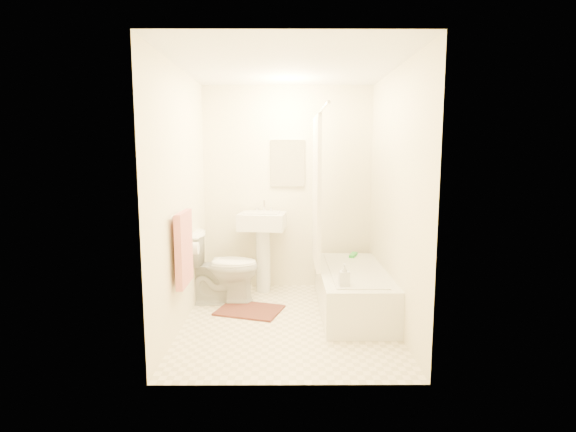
{
  "coord_description": "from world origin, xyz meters",
  "views": [
    {
      "loc": [
        -0.02,
        -4.17,
        1.63
      ],
      "look_at": [
        0.0,
        0.25,
        1.0
      ],
      "focal_mm": 28.0,
      "sensor_mm": 36.0,
      "label": 1
    }
  ],
  "objects_px": {
    "bathtub": "(352,290)",
    "soap_bottle": "(344,275)",
    "toilet": "(222,267)",
    "bath_mat": "(249,310)",
    "sink": "(263,249)"
  },
  "relations": [
    {
      "from": "toilet",
      "to": "soap_bottle",
      "type": "distance_m",
      "value": 1.49
    },
    {
      "from": "soap_bottle",
      "to": "sink",
      "type": "bearing_deg",
      "value": 123.4
    },
    {
      "from": "toilet",
      "to": "bathtub",
      "type": "distance_m",
      "value": 1.42
    },
    {
      "from": "bathtub",
      "to": "bath_mat",
      "type": "xyz_separation_m",
      "value": [
        -1.06,
        -0.01,
        -0.21
      ]
    },
    {
      "from": "sink",
      "to": "toilet",
      "type": "bearing_deg",
      "value": -132.45
    },
    {
      "from": "sink",
      "to": "soap_bottle",
      "type": "height_order",
      "value": "sink"
    },
    {
      "from": "bathtub",
      "to": "bath_mat",
      "type": "bearing_deg",
      "value": -179.24
    },
    {
      "from": "sink",
      "to": "bath_mat",
      "type": "height_order",
      "value": "sink"
    },
    {
      "from": "sink",
      "to": "bathtub",
      "type": "xyz_separation_m",
      "value": [
        0.96,
        -0.65,
        -0.29
      ]
    },
    {
      "from": "bathtub",
      "to": "soap_bottle",
      "type": "bearing_deg",
      "value": -105.93
    },
    {
      "from": "bath_mat",
      "to": "soap_bottle",
      "type": "xyz_separation_m",
      "value": [
        0.9,
        -0.54,
        0.53
      ]
    },
    {
      "from": "toilet",
      "to": "bath_mat",
      "type": "bearing_deg",
      "value": -133.59
    },
    {
      "from": "bathtub",
      "to": "soap_bottle",
      "type": "height_order",
      "value": "soap_bottle"
    },
    {
      "from": "bathtub",
      "to": "soap_bottle",
      "type": "xyz_separation_m",
      "value": [
        -0.16,
        -0.56,
        0.32
      ]
    },
    {
      "from": "toilet",
      "to": "soap_bottle",
      "type": "bearing_deg",
      "value": -124.75
    }
  ]
}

